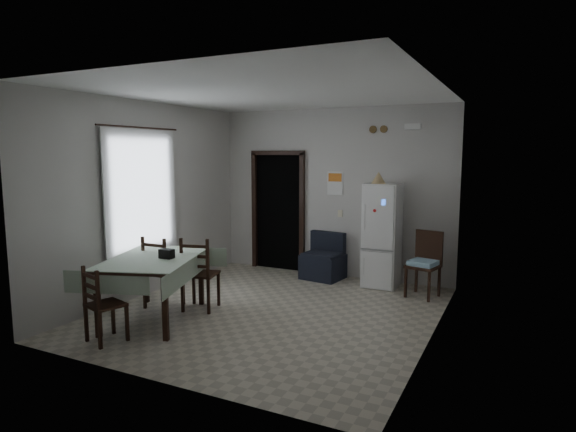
% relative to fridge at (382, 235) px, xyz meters
% --- Properties ---
extents(ground, '(4.50, 4.50, 0.00)m').
position_rel_fridge_xyz_m(ground, '(-0.98, -1.93, -0.83)').
color(ground, '#ABA18B').
rests_on(ground, ground).
extents(ceiling, '(4.20, 4.50, 0.02)m').
position_rel_fridge_xyz_m(ceiling, '(-0.98, -1.93, 2.07)').
color(ceiling, white).
rests_on(ceiling, ground).
extents(wall_back, '(4.20, 0.02, 2.90)m').
position_rel_fridge_xyz_m(wall_back, '(-0.98, 0.32, 0.62)').
color(wall_back, beige).
rests_on(wall_back, ground).
extents(wall_front, '(4.20, 0.02, 2.90)m').
position_rel_fridge_xyz_m(wall_front, '(-0.98, -4.18, 0.62)').
color(wall_front, beige).
rests_on(wall_front, ground).
extents(wall_left, '(0.02, 4.50, 2.90)m').
position_rel_fridge_xyz_m(wall_left, '(-3.08, -1.93, 0.62)').
color(wall_left, beige).
rests_on(wall_left, ground).
extents(wall_right, '(0.02, 4.50, 2.90)m').
position_rel_fridge_xyz_m(wall_right, '(1.12, -1.93, 0.62)').
color(wall_right, beige).
rests_on(wall_right, ground).
extents(doorway, '(1.06, 0.52, 2.22)m').
position_rel_fridge_xyz_m(doorway, '(-2.03, 0.52, 0.23)').
color(doorway, black).
rests_on(doorway, ground).
extents(window_recess, '(0.10, 1.20, 1.60)m').
position_rel_fridge_xyz_m(window_recess, '(-3.13, -2.13, 0.72)').
color(window_recess, silver).
rests_on(window_recess, ground).
extents(curtain, '(0.02, 1.45, 1.85)m').
position_rel_fridge_xyz_m(curtain, '(-3.02, -2.13, 0.72)').
color(curtain, silver).
rests_on(curtain, ground).
extents(curtain_rod, '(0.02, 1.60, 0.02)m').
position_rel_fridge_xyz_m(curtain_rod, '(-3.01, -2.13, 1.67)').
color(curtain_rod, black).
rests_on(curtain_rod, ground).
extents(calendar, '(0.28, 0.02, 0.40)m').
position_rel_fridge_xyz_m(calendar, '(-0.93, 0.31, 0.79)').
color(calendar, white).
rests_on(calendar, ground).
extents(calendar_image, '(0.24, 0.01, 0.14)m').
position_rel_fridge_xyz_m(calendar_image, '(-0.93, 0.30, 0.89)').
color(calendar_image, orange).
rests_on(calendar_image, ground).
extents(light_switch, '(0.08, 0.02, 0.12)m').
position_rel_fridge_xyz_m(light_switch, '(-0.83, 0.31, 0.27)').
color(light_switch, beige).
rests_on(light_switch, ground).
extents(vent_left, '(0.12, 0.03, 0.12)m').
position_rel_fridge_xyz_m(vent_left, '(-0.28, 0.31, 1.69)').
color(vent_left, brown).
rests_on(vent_left, ground).
extents(vent_right, '(0.12, 0.03, 0.12)m').
position_rel_fridge_xyz_m(vent_right, '(-0.10, 0.31, 1.69)').
color(vent_right, brown).
rests_on(vent_right, ground).
extents(emergency_light, '(0.25, 0.07, 0.09)m').
position_rel_fridge_xyz_m(emergency_light, '(0.37, 0.28, 1.72)').
color(emergency_light, white).
rests_on(emergency_light, ground).
extents(fridge, '(0.55, 0.55, 1.66)m').
position_rel_fridge_xyz_m(fridge, '(0.00, 0.00, 0.00)').
color(fridge, white).
rests_on(fridge, ground).
extents(tan_cone, '(0.25, 0.25, 0.18)m').
position_rel_fridge_xyz_m(tan_cone, '(-0.06, -0.08, 0.92)').
color(tan_cone, tan).
rests_on(tan_cone, fridge).
extents(navy_seat, '(0.72, 0.70, 0.78)m').
position_rel_fridge_xyz_m(navy_seat, '(-1.01, 0.00, -0.44)').
color(navy_seat, black).
rests_on(navy_seat, ground).
extents(corner_chair, '(0.51, 0.51, 0.98)m').
position_rel_fridge_xyz_m(corner_chair, '(0.72, -0.33, -0.34)').
color(corner_chair, black).
rests_on(corner_chair, ground).
extents(dining_table, '(1.48, 1.81, 0.81)m').
position_rel_fridge_xyz_m(dining_table, '(-2.19, -2.85, -0.42)').
color(dining_table, '#9DB298').
rests_on(dining_table, ground).
extents(black_bag, '(0.18, 0.11, 0.12)m').
position_rel_fridge_xyz_m(black_bag, '(-2.00, -2.82, 0.04)').
color(black_bag, black).
rests_on(black_bag, dining_table).
extents(dining_chair_far_left, '(0.44, 0.44, 1.01)m').
position_rel_fridge_xyz_m(dining_chair_far_left, '(-2.43, -2.39, -0.33)').
color(dining_chair_far_left, black).
rests_on(dining_chair_far_left, ground).
extents(dining_chair_far_right, '(0.52, 0.52, 1.02)m').
position_rel_fridge_xyz_m(dining_chair_far_right, '(-1.91, -2.25, -0.32)').
color(dining_chair_far_right, black).
rests_on(dining_chair_far_right, ground).
extents(dining_chair_near_head, '(0.47, 0.47, 0.88)m').
position_rel_fridge_xyz_m(dining_chair_near_head, '(-2.18, -3.67, -0.39)').
color(dining_chair_near_head, black).
rests_on(dining_chair_near_head, ground).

